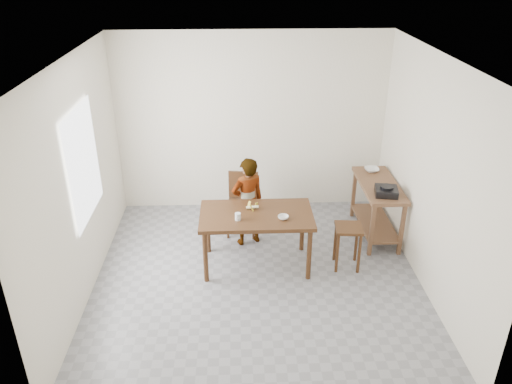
{
  "coord_description": "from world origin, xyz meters",
  "views": [
    {
      "loc": [
        -0.23,
        -5.1,
        3.72
      ],
      "look_at": [
        0.0,
        0.4,
        1.0
      ],
      "focal_mm": 35.0,
      "sensor_mm": 36.0,
      "label": 1
    }
  ],
  "objects_px": {
    "dining_table": "(256,240)",
    "stool": "(347,247)",
    "child": "(248,202)",
    "dining_chair": "(242,205)",
    "prep_counter": "(376,209)"
  },
  "relations": [
    {
      "from": "dining_table",
      "to": "child",
      "type": "distance_m",
      "value": 0.61
    },
    {
      "from": "child",
      "to": "stool",
      "type": "height_order",
      "value": "child"
    },
    {
      "from": "dining_chair",
      "to": "stool",
      "type": "bearing_deg",
      "value": -26.84
    },
    {
      "from": "dining_chair",
      "to": "stool",
      "type": "relative_size",
      "value": 1.49
    },
    {
      "from": "dining_chair",
      "to": "stool",
      "type": "xyz_separation_m",
      "value": [
        1.32,
        -0.91,
        -0.14
      ]
    },
    {
      "from": "prep_counter",
      "to": "stool",
      "type": "height_order",
      "value": "prep_counter"
    },
    {
      "from": "dining_chair",
      "to": "stool",
      "type": "distance_m",
      "value": 1.61
    },
    {
      "from": "dining_table",
      "to": "child",
      "type": "bearing_deg",
      "value": 99.7
    },
    {
      "from": "child",
      "to": "prep_counter",
      "type": "bearing_deg",
      "value": 161.72
    },
    {
      "from": "dining_table",
      "to": "stool",
      "type": "height_order",
      "value": "dining_table"
    },
    {
      "from": "child",
      "to": "dining_chair",
      "type": "bearing_deg",
      "value": -98.01
    },
    {
      "from": "child",
      "to": "dining_chair",
      "type": "distance_m",
      "value": 0.35
    },
    {
      "from": "dining_table",
      "to": "prep_counter",
      "type": "height_order",
      "value": "prep_counter"
    },
    {
      "from": "dining_table",
      "to": "prep_counter",
      "type": "relative_size",
      "value": 1.17
    },
    {
      "from": "dining_table",
      "to": "stool",
      "type": "distance_m",
      "value": 1.16
    }
  ]
}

